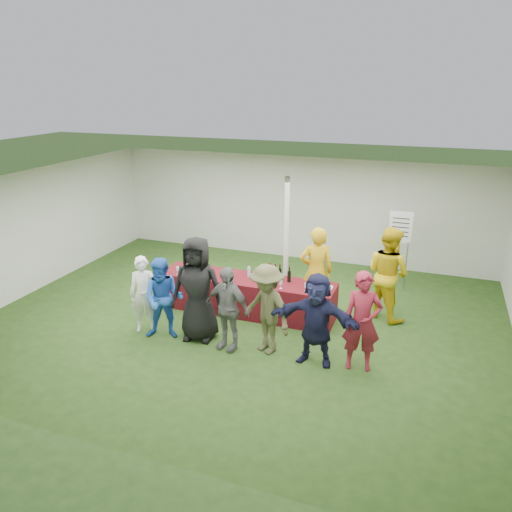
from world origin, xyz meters
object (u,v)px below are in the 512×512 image
(wine_list_sign, at_px, (400,233))
(customer_5, at_px, (316,319))
(customer_4, at_px, (267,309))
(customer_6, at_px, (362,322))
(dump_bucket, at_px, (322,289))
(customer_0, at_px, (144,294))
(customer_2, at_px, (198,289))
(customer_1, at_px, (164,299))
(serving_table, at_px, (247,295))
(staff_back, at_px, (388,273))
(customer_3, at_px, (227,308))
(staff_pourer, at_px, (316,272))

(wine_list_sign, xyz_separation_m, customer_5, (-0.97, -3.78, -0.51))
(customer_4, distance_m, customer_6, 1.62)
(dump_bucket, bearing_deg, customer_0, -159.64)
(customer_0, bearing_deg, wine_list_sign, 16.40)
(customer_0, bearing_deg, customer_2, -20.59)
(customer_1, distance_m, customer_6, 3.55)
(customer_6, bearing_deg, customer_1, 171.22)
(serving_table, bearing_deg, dump_bucket, -7.83)
(customer_2, bearing_deg, staff_back, 26.19)
(customer_4, relative_size, customer_6, 0.96)
(customer_3, bearing_deg, customer_2, 177.37)
(serving_table, bearing_deg, customer_4, -56.67)
(customer_3, height_order, customer_6, customer_6)
(serving_table, distance_m, customer_5, 2.30)
(customer_3, bearing_deg, customer_0, -171.09)
(customer_5, distance_m, customer_6, 0.74)
(staff_back, distance_m, customer_2, 3.75)
(customer_1, relative_size, customer_6, 0.91)
(wine_list_sign, xyz_separation_m, customer_6, (-0.24, -3.70, -0.47))
(customer_6, bearing_deg, staff_pourer, 113.02)
(customer_0, distance_m, customer_6, 4.04)
(customer_3, distance_m, customer_5, 1.57)
(staff_back, distance_m, customer_5, 2.36)
(staff_back, relative_size, customer_4, 1.16)
(dump_bucket, distance_m, wine_list_sign, 2.87)
(dump_bucket, distance_m, customer_1, 2.93)
(staff_pourer, height_order, staff_back, staff_back)
(customer_6, bearing_deg, customer_0, 169.30)
(dump_bucket, bearing_deg, customer_4, -122.50)
(customer_5, height_order, customer_6, customer_6)
(customer_2, relative_size, customer_4, 1.20)
(wine_list_sign, bearing_deg, dump_bucket, -113.76)
(dump_bucket, relative_size, customer_2, 0.12)
(dump_bucket, height_order, staff_back, staff_back)
(customer_1, distance_m, customer_4, 1.93)
(serving_table, bearing_deg, customer_0, -137.91)
(customer_1, height_order, customer_5, customer_5)
(staff_back, bearing_deg, customer_0, 61.08)
(wine_list_sign, bearing_deg, customer_4, -116.55)
(customer_3, bearing_deg, staff_pourer, 70.29)
(serving_table, bearing_deg, customer_5, -38.45)
(wine_list_sign, relative_size, customer_3, 1.17)
(customer_5, bearing_deg, staff_back, 69.23)
(customer_3, relative_size, customer_4, 0.95)
(customer_1, height_order, customer_4, customer_4)
(serving_table, bearing_deg, customer_3, -82.15)
(wine_list_sign, relative_size, customer_1, 1.17)
(staff_back, xyz_separation_m, customer_5, (-0.91, -2.17, -0.14))
(staff_back, xyz_separation_m, customer_3, (-2.48, -2.23, -0.17))
(staff_pourer, relative_size, customer_1, 1.20)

